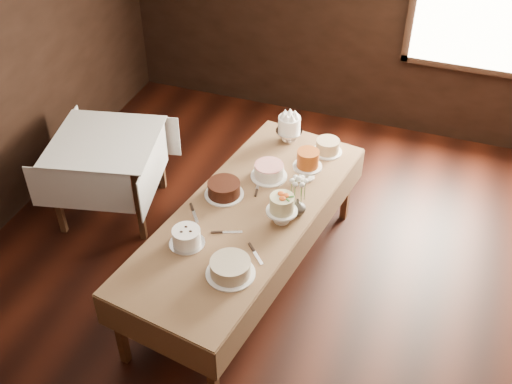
# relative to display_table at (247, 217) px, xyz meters

# --- Properties ---
(floor) EXTENTS (5.00, 6.00, 0.01)m
(floor) POSITION_rel_display_table_xyz_m (0.05, -0.13, -0.73)
(floor) COLOR black
(floor) RESTS_ON ground
(wall_back) EXTENTS (5.00, 0.02, 2.80)m
(wall_back) POSITION_rel_display_table_xyz_m (0.05, 2.87, 0.67)
(wall_back) COLOR black
(wall_back) RESTS_ON ground
(window) EXTENTS (1.10, 0.05, 1.30)m
(window) POSITION_rel_display_table_xyz_m (1.35, 2.81, 0.87)
(window) COLOR #FFEABF
(window) RESTS_ON wall_back
(display_table) EXTENTS (1.39, 2.66, 0.79)m
(display_table) POSITION_rel_display_table_xyz_m (0.00, 0.00, 0.00)
(display_table) COLOR #442511
(display_table) RESTS_ON ground
(side_table) EXTENTS (1.14, 1.14, 0.81)m
(side_table) POSITION_rel_display_table_xyz_m (-1.57, 0.47, -0.01)
(side_table) COLOR #442511
(side_table) RESTS_ON ground
(cake_meringue) EXTENTS (0.28, 0.28, 0.26)m
(cake_meringue) POSITION_rel_display_table_xyz_m (0.01, 1.07, 0.18)
(cake_meringue) COLOR silver
(cake_meringue) RESTS_ON display_table
(cake_speckled) EXTENTS (0.28, 0.28, 0.13)m
(cake_speckled) POSITION_rel_display_table_xyz_m (0.39, 1.01, 0.12)
(cake_speckled) COLOR white
(cake_speckled) RESTS_ON display_table
(cake_lattice) EXTENTS (0.35, 0.35, 0.12)m
(cake_lattice) POSITION_rel_display_table_xyz_m (0.02, 0.49, 0.11)
(cake_lattice) COLOR white
(cake_lattice) RESTS_ON display_table
(cake_caramel) EXTENTS (0.25, 0.25, 0.28)m
(cake_caramel) POSITION_rel_display_table_xyz_m (0.32, 0.59, 0.18)
(cake_caramel) COLOR white
(cake_caramel) RESTS_ON display_table
(cake_chocolate) EXTENTS (0.34, 0.34, 0.13)m
(cake_chocolate) POSITION_rel_display_table_xyz_m (-0.25, 0.14, 0.12)
(cake_chocolate) COLOR white
(cake_chocolate) RESTS_ON display_table
(cake_flowers) EXTENTS (0.25, 0.25, 0.25)m
(cake_flowers) POSITION_rel_display_table_xyz_m (0.29, -0.01, 0.17)
(cake_flowers) COLOR white
(cake_flowers) RESTS_ON display_table
(cake_swirl) EXTENTS (0.27, 0.27, 0.14)m
(cake_swirl) POSITION_rel_display_table_xyz_m (-0.29, -0.50, 0.12)
(cake_swirl) COLOR silver
(cake_swirl) RESTS_ON display_table
(cake_cream) EXTENTS (0.41, 0.41, 0.12)m
(cake_cream) POSITION_rel_display_table_xyz_m (0.13, -0.67, 0.12)
(cake_cream) COLOR white
(cake_cream) RESTS_ON display_table
(cake_server_a) EXTENTS (0.23, 0.11, 0.01)m
(cake_server_a) POSITION_rel_display_table_xyz_m (-0.02, -0.26, 0.06)
(cake_server_a) COLOR silver
(cake_server_a) RESTS_ON display_table
(cake_server_b) EXTENTS (0.18, 0.19, 0.01)m
(cake_server_b) POSITION_rel_display_table_xyz_m (0.26, -0.46, 0.06)
(cake_server_b) COLOR silver
(cake_server_b) RESTS_ON display_table
(cake_server_c) EXTENTS (0.07, 0.24, 0.01)m
(cake_server_c) POSITION_rel_display_table_xyz_m (-0.03, 0.36, 0.06)
(cake_server_c) COLOR silver
(cake_server_c) RESTS_ON display_table
(cake_server_d) EXTENTS (0.24, 0.08, 0.01)m
(cake_server_d) POSITION_rel_display_table_xyz_m (0.29, 0.24, 0.06)
(cake_server_d) COLOR silver
(cake_server_d) RESTS_ON display_table
(cake_server_e) EXTENTS (0.16, 0.21, 0.01)m
(cake_server_e) POSITION_rel_display_table_xyz_m (-0.36, -0.19, 0.06)
(cake_server_e) COLOR silver
(cake_server_e) RESTS_ON display_table
(flower_vase) EXTENTS (0.18, 0.18, 0.14)m
(flower_vase) POSITION_rel_display_table_xyz_m (0.38, 0.12, 0.13)
(flower_vase) COLOR #2D2823
(flower_vase) RESTS_ON display_table
(flower_bouquet) EXTENTS (0.14, 0.14, 0.20)m
(flower_bouquet) POSITION_rel_display_table_xyz_m (0.38, 0.12, 0.32)
(flower_bouquet) COLOR white
(flower_bouquet) RESTS_ON flower_vase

